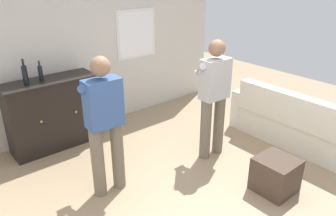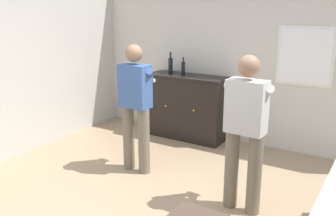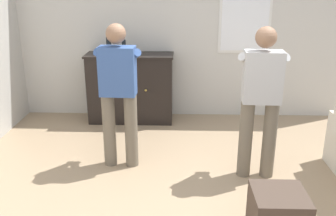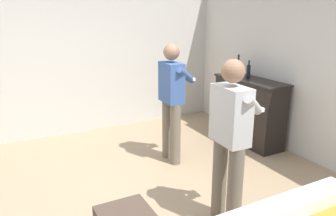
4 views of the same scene
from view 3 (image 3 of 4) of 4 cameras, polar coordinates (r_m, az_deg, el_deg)
The scene contains 8 objects.
ground at distance 3.86m, azimuth 3.03°, elevation -14.42°, with size 10.40×10.40×0.00m, color #9E8466.
wall_back_with_window at distance 5.92m, azimuth 2.94°, elevation 12.10°, with size 5.20×0.15×2.80m.
sideboard_cabinet at distance 5.79m, azimuth -5.72°, elevation 3.06°, with size 1.32×0.49×1.06m.
bottle_wine_green at distance 5.67m, azimuth -9.02°, elevation 9.49°, with size 0.07×0.07×0.36m.
bottle_liquor_amber at distance 5.67m, azimuth -6.74°, elevation 9.32°, with size 0.06×0.06×0.29m.
ottoman at distance 3.47m, azimuth 16.39°, elevation -15.35°, with size 0.46×0.46×0.43m, color #47382D.
person_standing_left at distance 4.28m, azimuth -7.54°, elevation 2.78°, with size 0.56×0.48×1.68m.
person_standing_right at distance 4.11m, azimuth 13.96°, elevation 1.69°, with size 0.56×0.48×1.68m.
Camera 3 is at (-0.10, -3.21, 2.14)m, focal length 40.00 mm.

